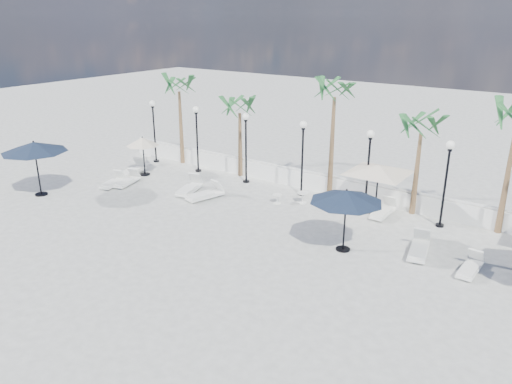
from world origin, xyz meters
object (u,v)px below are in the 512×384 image
Objects in this scene: lounger_3 at (189,188)px; parasol_cream_sq_a at (379,166)px; lounger_5 at (383,211)px; lounger_1 at (127,181)px; parasol_navy_left at (34,147)px; parasol_navy_mid at (346,197)px; lounger_6 at (419,248)px; parasol_cream_small at (143,142)px; lounger_4 at (205,194)px; lounger_7 at (470,267)px; lounger_2 at (132,171)px; lounger_0 at (113,182)px.

parasol_cream_sq_a reaches higher than lounger_3.
lounger_5 is 0.36× the size of parasol_cream_sq_a.
lounger_1 is 0.60× the size of parasol_navy_left.
parasol_navy_mid is (0.04, -4.26, 2.00)m from lounger_5.
lounger_1 is 0.69× the size of parasol_navy_mid.
parasol_navy_left reaches higher than lounger_6.
lounger_3 is at bearing -10.51° from parasol_cream_small.
lounger_4 is at bearing 171.33° from parasol_navy_mid.
parasol_navy_mid is 4.26m from parasol_cream_sq_a.
parasol_cream_sq_a is at bearing 95.81° from parasol_navy_mid.
lounger_7 is 5.06m from parasol_navy_mid.
lounger_2 is 1.30× the size of lounger_7.
parasol_navy_left is 5.74m from parasol_cream_small.
lounger_4 reaches higher than lounger_5.
lounger_6 reaches higher than lounger_5.
lounger_3 is 1.16× the size of lounger_5.
lounger_1 is at bearing -73.53° from parasol_cream_small.
lounger_3 is 1.27× the size of lounger_7.
parasol_navy_mid is at bearing 11.57° from parasol_navy_left.
lounger_4 is at bearing -20.39° from lounger_2.
lounger_1 is 1.75m from lounger_2.
lounger_4 is (6.00, -0.56, -0.01)m from lounger_2.
lounger_2 is 1.19× the size of lounger_5.
lounger_1 reaches higher than lounger_0.
lounger_5 is (9.41, 2.79, -0.03)m from lounger_3.
parasol_navy_mid is (15.46, 3.17, -0.27)m from parasol_navy_left.
lounger_1 is 0.87× the size of lounger_2.
parasol_navy_left is at bearing -139.22° from lounger_0.
parasol_cream_sq_a reaches higher than lounger_5.
lounger_5 is 13.82m from parasol_cream_small.
parasol_cream_sq_a is at bearing 36.24° from lounger_4.
parasol_cream_sq_a is (-4.97, 3.30, 2.14)m from lounger_7.
lounger_7 is at bearing 11.71° from parasol_navy_mid.
lounger_2 is 1.06× the size of lounger_4.
lounger_1 is 1.04× the size of lounger_5.
parasol_cream_small is at bearing -171.04° from lounger_5.
lounger_4 is at bearing -6.73° from lounger_1.
parasol_cream_sq_a is at bearing 0.11° from lounger_3.
parasol_cream_small reaches higher than lounger_4.
lounger_3 is at bearing 171.15° from parasol_navy_mid.
parasol_cream_small reaches higher than lounger_6.
lounger_3 is at bearing -19.12° from lounger_2.
lounger_2 is at bearing 91.47° from lounger_0.
lounger_2 reaches higher than lounger_7.
parasol_navy_left reaches higher than parasol_cream_sq_a.
parasol_navy_left is 1.43× the size of parasol_cream_small.
lounger_2 is 6.03m from lounger_4.
lounger_5 is 17.26m from parasol_navy_left.
lounger_1 is 0.86× the size of parasol_cream_small.
parasol_navy_left is at bearing -166.50° from lounger_7.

